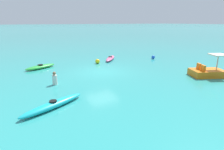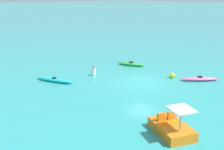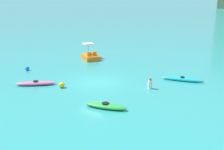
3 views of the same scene
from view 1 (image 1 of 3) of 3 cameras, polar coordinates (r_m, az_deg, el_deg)
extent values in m
plane|color=teal|center=(15.64, -3.20, 1.22)|extent=(600.00, 600.00, 0.00)
ellipsoid|color=#19B7C6|center=(9.48, -17.62, -8.70)|extent=(3.40, 1.90, 0.32)
cylinder|color=black|center=(9.40, -17.72, -7.67)|extent=(0.47, 0.47, 0.05)
ellipsoid|color=pink|center=(20.28, -0.51, 5.16)|extent=(2.56, 2.87, 0.32)
cylinder|color=black|center=(20.25, -0.51, 5.67)|extent=(0.59, 0.59, 0.05)
ellipsoid|color=green|center=(17.60, -21.17, 2.36)|extent=(2.88, 1.80, 0.32)
cylinder|color=black|center=(17.56, -21.24, 2.95)|extent=(0.62, 0.62, 0.05)
cube|color=orange|center=(15.88, 27.23, 0.58)|extent=(2.80, 2.35, 0.50)
cube|color=orange|center=(15.74, 25.19, 2.48)|extent=(0.33, 0.47, 0.44)
cube|color=orange|center=(15.24, 26.28, 1.94)|extent=(0.33, 0.47, 0.44)
cylinder|color=#B2B2B7|center=(16.09, 29.71, 3.37)|extent=(0.08, 0.08, 1.10)
cube|color=silver|center=(15.99, 30.01, 5.43)|extent=(1.45, 1.45, 0.08)
sphere|color=blue|center=(21.27, 12.56, 5.39)|extent=(0.39, 0.39, 0.39)
sphere|color=yellow|center=(18.48, -4.48, 4.23)|extent=(0.45, 0.45, 0.45)
cylinder|color=silver|center=(12.76, -17.21, -1.43)|extent=(0.33, 0.33, 0.65)
sphere|color=#8C6647|center=(12.64, -17.38, 0.49)|extent=(0.22, 0.22, 0.22)
camera|label=2|loc=(19.93, 69.94, 13.85)|focal=42.10mm
camera|label=3|loc=(30.57, -49.50, 16.59)|focal=44.97mm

